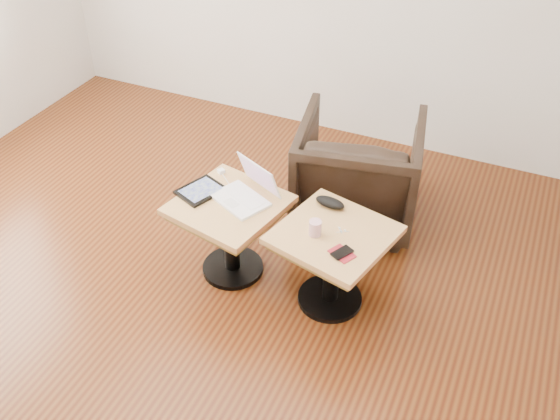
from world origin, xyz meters
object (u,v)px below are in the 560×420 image
at_px(side_table_left, 230,220).
at_px(side_table_right, 333,250).
at_px(armchair, 358,171).
at_px(striped_cup, 315,228).
at_px(laptop, 246,192).

height_order(side_table_left, side_table_right, same).
bearing_deg(side_table_right, armchair, 112.71).
xyz_separation_m(side_table_right, armchair, (-0.13, 0.84, -0.03)).
xyz_separation_m(side_table_left, side_table_right, (0.65, 0.00, 0.00)).
relative_size(side_table_right, striped_cup, 7.90).
height_order(side_table_right, laptop, laptop).
distance_m(laptop, striped_cup, 0.50).
bearing_deg(armchair, side_table_right, 87.93).
distance_m(side_table_left, armchair, 0.99).
height_order(side_table_right, striped_cup, striped_cup).
distance_m(striped_cup, armchair, 0.92).
xyz_separation_m(striped_cup, armchair, (-0.04, 0.90, -0.21)).
bearing_deg(side_table_right, laptop, -174.48).
height_order(laptop, armchair, laptop).
bearing_deg(laptop, side_table_left, -105.78).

